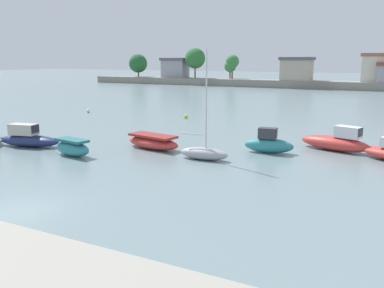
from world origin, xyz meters
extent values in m
plane|color=slate|center=(0.00, 0.00, 0.00)|extent=(400.00, 400.00, 0.00)
ellipsoid|color=navy|center=(-10.37, 10.01, 0.45)|extent=(5.35, 2.63, 0.89)
cube|color=#BCB2A3|center=(-10.81, 9.92, 1.31)|extent=(2.25, 1.42, 0.84)
cube|color=black|center=(-9.78, 10.13, 1.40)|extent=(0.26, 0.91, 0.58)
ellipsoid|color=teal|center=(-5.19, 9.15, 0.51)|extent=(3.36, 1.72, 1.02)
cube|color=#226367|center=(-5.19, 9.15, 1.11)|extent=(2.69, 1.42, 0.17)
ellipsoid|color=#C63833|center=(-1.44, 13.66, 0.45)|extent=(4.96, 2.59, 0.90)
cube|color=maroon|center=(-1.44, 13.66, 0.98)|extent=(3.98, 2.14, 0.17)
ellipsoid|color=#9E9EA3|center=(3.42, 12.31, 0.41)|extent=(3.44, 1.24, 0.82)
cylinder|color=silver|center=(3.58, 12.32, 4.04)|extent=(0.10, 0.10, 6.45)
cylinder|color=#B7B7BC|center=(2.57, 12.28, 1.68)|extent=(1.69, 0.15, 0.08)
ellipsoid|color=teal|center=(6.74, 16.24, 0.53)|extent=(3.62, 1.55, 1.05)
cube|color=#333338|center=(6.62, 16.23, 1.43)|extent=(1.38, 0.93, 0.75)
cube|color=black|center=(7.26, 16.31, 1.50)|extent=(0.17, 0.70, 0.53)
ellipsoid|color=#C63833|center=(10.83, 19.23, 0.53)|extent=(5.49, 3.04, 1.06)
cube|color=silver|center=(11.72, 18.96, 1.48)|extent=(1.93, 1.35, 0.83)
cube|color=black|center=(12.56, 18.71, 1.56)|extent=(0.31, 0.78, 0.58)
sphere|color=white|center=(-20.05, 27.82, 0.22)|extent=(0.44, 0.44, 0.44)
sphere|color=yellow|center=(-6.68, 28.92, 0.22)|extent=(0.43, 0.43, 0.43)
cube|color=gray|center=(0.00, 84.85, 0.88)|extent=(126.40, 6.70, 1.75)
cube|color=#99939E|center=(-39.51, 85.18, 3.99)|extent=(6.60, 4.05, 4.48)
cube|color=#565156|center=(-39.51, 85.18, 6.58)|extent=(7.26, 4.46, 0.70)
cube|color=#B2A38E|center=(-6.75, 84.38, 4.06)|extent=(6.71, 5.09, 4.62)
cube|color=#565156|center=(-6.75, 84.38, 6.72)|extent=(7.38, 5.60, 0.70)
cube|color=beige|center=(10.52, 84.77, 4.47)|extent=(6.60, 3.42, 5.43)
cube|color=#995B42|center=(10.52, 84.77, 7.53)|extent=(7.25, 3.76, 0.70)
cylinder|color=brown|center=(-23.81, 85.69, 2.70)|extent=(0.36, 0.36, 1.89)
sphere|color=#387A3D|center=(-23.81, 85.69, 4.85)|extent=(3.02, 3.02, 3.02)
cylinder|color=brown|center=(-33.18, 84.56, 3.23)|extent=(0.36, 0.36, 2.95)
sphere|color=#2D6B33|center=(-33.18, 84.56, 6.81)|extent=(5.27, 5.27, 5.27)
cylinder|color=brown|center=(-51.03, 84.56, 2.56)|extent=(0.36, 0.36, 1.62)
sphere|color=#235B2D|center=(-51.03, 84.56, 5.42)|extent=(5.11, 5.11, 5.11)
cylinder|color=brown|center=(-23.34, 85.96, 3.22)|extent=(0.36, 0.36, 2.94)
sphere|color=#387A3D|center=(-23.34, 85.96, 6.04)|extent=(3.37, 3.37, 3.37)
camera|label=1|loc=(14.64, -11.56, 6.61)|focal=37.84mm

